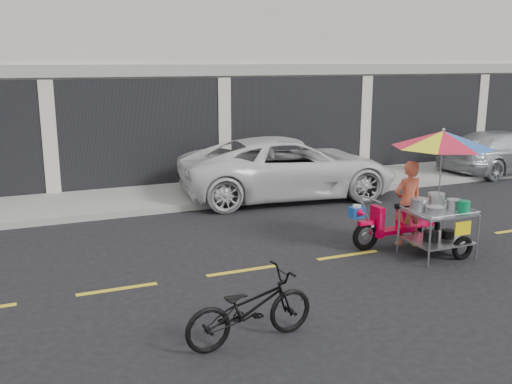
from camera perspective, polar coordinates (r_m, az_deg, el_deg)
name	(u,v)px	position (r m, az deg, el deg)	size (l,w,h in m)	color
ground	(348,255)	(10.22, 9.15, -6.27)	(90.00, 90.00, 0.00)	black
sidewalk	(237,188)	(14.97, -1.88, 0.39)	(45.00, 3.00, 0.15)	gray
shophouse_block	(261,34)	(20.40, 0.46, 15.52)	(36.00, 8.11, 10.40)	beige
centerline	(348,255)	(10.22, 9.15, -6.25)	(42.00, 0.10, 0.01)	gold
white_pickup	(288,167)	(14.21, 3.26, 2.48)	(2.49, 5.41, 1.50)	silver
silver_pickup	(505,152)	(18.86, 23.63, 3.68)	(1.80, 4.42, 1.28)	#B5B8BC
near_bicycle	(250,308)	(7.00, -0.60, -11.50)	(0.59, 1.69, 0.89)	black
food_vendor_rig	(428,174)	(10.42, 16.85, 1.74)	(2.21, 1.76, 2.24)	black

